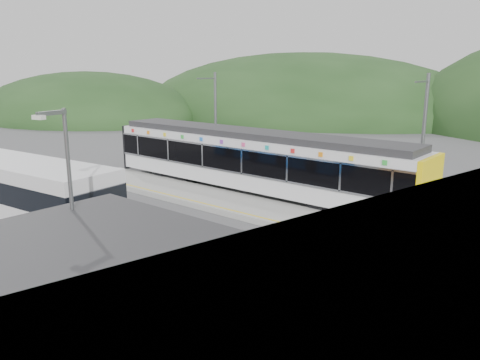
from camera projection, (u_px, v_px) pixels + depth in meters
The scene contains 10 objects.
ground at pixel (202, 225), 22.00m from camera, with size 120.00×120.00×0.00m, color #4C4C4F.
hills at pixel (374, 225), 22.11m from camera, with size 146.00×149.00×26.00m.
platform at pixel (246, 207), 24.44m from camera, with size 26.00×3.20×0.30m, color #9E9E99.
yellow_line at pixel (230, 210), 23.43m from camera, with size 26.00×0.10×0.01m, color yellow.
train at pixel (252, 160), 27.13m from camera, with size 20.44×3.01×3.74m.
catenary_mast_west at pixel (215, 122), 31.93m from camera, with size 0.18×1.80×7.00m.
catenary_mast_east at pixel (422, 142), 23.22m from camera, with size 0.18×1.80×7.00m.
station_shelter at pixel (118, 309), 11.17m from camera, with size 9.20×6.20×3.00m.
bus at pixel (9, 196), 20.95m from camera, with size 12.49×4.06×3.35m.
lamp_post at pixel (67, 191), 13.93m from camera, with size 0.38×1.10×6.05m.
Camera 1 is at (14.73, -14.97, 7.12)m, focal length 35.00 mm.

